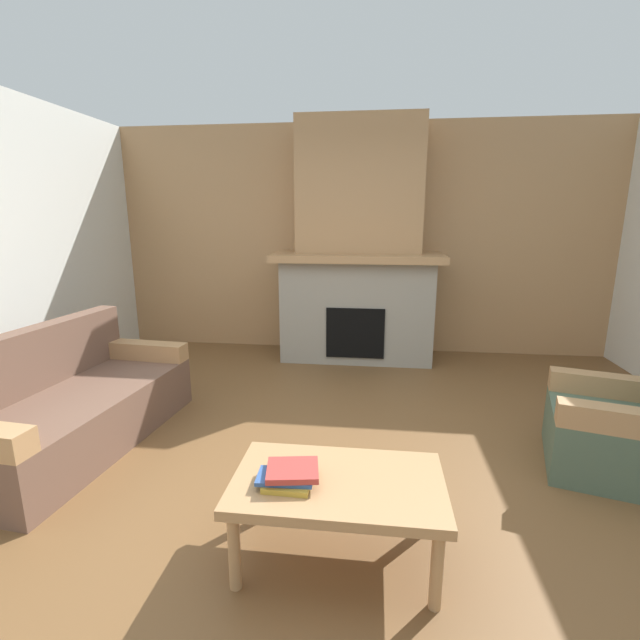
% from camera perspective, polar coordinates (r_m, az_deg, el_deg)
% --- Properties ---
extents(ground, '(9.00, 9.00, 0.00)m').
position_cam_1_polar(ground, '(3.03, 2.27, -19.65)').
color(ground, brown).
extents(wall_back_wood_panel, '(6.00, 0.12, 2.70)m').
position_cam_1_polar(wall_back_wood_panel, '(5.55, 5.06, 10.07)').
color(wall_back_wood_panel, tan).
rests_on(wall_back_wood_panel, ground).
extents(fireplace, '(1.90, 0.82, 2.70)m').
position_cam_1_polar(fireplace, '(5.19, 4.86, 7.80)').
color(fireplace, gray).
rests_on(fireplace, ground).
extents(couch, '(0.99, 1.87, 0.85)m').
position_cam_1_polar(couch, '(3.78, -29.29, -9.65)').
color(couch, brown).
rests_on(couch, ground).
extents(armchair, '(0.94, 0.94, 0.85)m').
position_cam_1_polar(armchair, '(3.57, 34.16, -11.44)').
color(armchair, '#4C604C').
rests_on(armchair, ground).
extents(coffee_table, '(1.00, 0.60, 0.43)m').
position_cam_1_polar(coffee_table, '(2.27, 2.30, -20.76)').
color(coffee_table, tan).
rests_on(coffee_table, ground).
extents(book_stack_near_edge, '(0.30, 0.24, 0.07)m').
position_cam_1_polar(book_stack_near_edge, '(2.20, -3.91, -19.16)').
color(book_stack_near_edge, gold).
rests_on(book_stack_near_edge, coffee_table).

